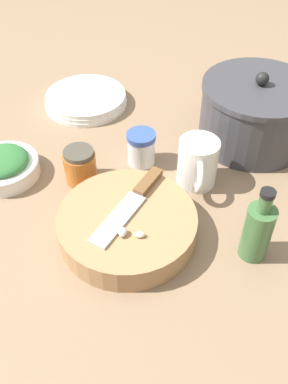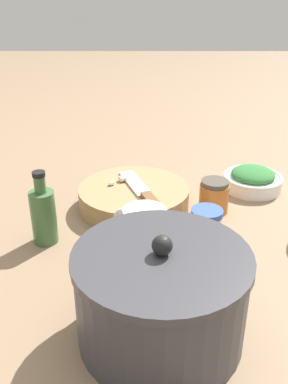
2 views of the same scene
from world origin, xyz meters
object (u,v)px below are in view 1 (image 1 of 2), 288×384
Objects in this scene: plate_stack at (86,99)px; oil_bottle at (258,230)px; cutting_board at (127,225)px; herb_bowl at (4,166)px; coffee_mug at (198,163)px; stock_pot at (255,113)px; spice_jar at (141,148)px; chef_knife at (133,200)px; honey_jar at (80,166)px; garlic_cloves at (126,232)px.

oil_bottle reaches higher than plate_stack.
plate_stack is (-0.41, 0.18, -0.01)m from cutting_board.
coffee_mug is (0.27, 0.29, 0.02)m from herb_bowl.
stock_pot is at bearing 97.42° from coffee_mug.
oil_bottle is at bearing -1.19° from spice_jar.
coffee_mug is (0.12, 0.05, 0.01)m from spice_jar.
stock_pot is (0.24, 0.49, 0.05)m from herb_bowl.
chef_knife is at bearing -89.32° from coffee_mug.
honey_jar is at bearing -131.45° from coffee_mug.
plate_stack is at bearing 144.25° from honey_jar.
spice_jar is at bearing 75.29° from honey_jar.
honey_jar is 0.40m from stock_pot.
spice_jar and honey_jar have the same top height.
stock_pot reaches higher than plate_stack.
spice_jar is 0.36× the size of plate_stack.
spice_jar is (-0.18, 0.18, -0.02)m from garlic_cloves.
plate_stack is at bearing -149.89° from stock_pot.
spice_jar reaches higher than cutting_board.
herb_bowl is at bearing -116.36° from stock_pot.
coffee_mug reaches higher than plate_stack.
coffee_mug is 1.38× the size of honey_jar.
herb_bowl reaches higher than cutting_board.
chef_knife is 1.38× the size of oil_bottle.
chef_knife is at bearing -43.84° from spice_jar.
honey_jar is (-0.16, -0.01, -0.02)m from chef_knife.
cutting_board is 5.19× the size of garlic_cloves.
stock_pot is (0.13, 0.37, 0.03)m from honey_jar.
cutting_board is at bearing 18.50° from herb_bowl.
cutting_board is 3.34× the size of spice_jar.
cutting_board is 0.05m from chef_knife.
plate_stack is 0.84× the size of stock_pot.
herb_bowl is 0.30m from plate_stack.
chef_knife reaches higher than herb_bowl.
chef_knife reaches higher than plate_stack.
oil_bottle reaches higher than cutting_board.
coffee_mug is at bearing 1.64° from plate_stack.
cutting_board is 0.40m from stock_pot.
coffee_mug is at bearing -109.79° from chef_knife.
chef_knife is 1.42× the size of herb_bowl.
garlic_cloves reaches higher than herb_bowl.
coffee_mug is at bearing 20.53° from spice_jar.
oil_bottle is (0.19, 0.11, 0.01)m from chef_knife.
chef_knife is 4.31× the size of garlic_cloves.
chef_knife is 0.30m from herb_bowl.
coffee_mug is at bearing -82.58° from stock_pot.
chef_knife is at bearing 132.52° from garlic_cloves.
stock_pot reaches higher than chef_knife.
spice_jar reaches higher than chef_knife.
cutting_board is at bearing 103.19° from chef_knife.
garlic_cloves is 0.43m from stock_pot.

